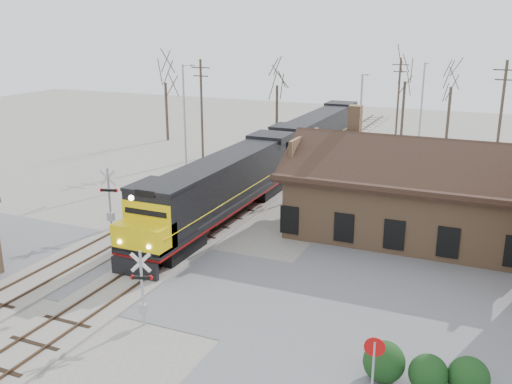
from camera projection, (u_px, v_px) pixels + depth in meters
ground at (143, 273)px, 31.11m from camera, size 140.00×140.00×0.00m
road at (143, 273)px, 31.10m from camera, size 60.00×9.00×0.03m
parking_lot at (501, 304)px, 27.67m from camera, size 22.00×26.00×0.03m
track_main at (254, 198)px, 44.26m from camera, size 3.40×90.00×0.24m
track_siding at (204, 192)px, 45.99m from camera, size 3.40×90.00×0.24m
depot at (407, 198)px, 36.34m from camera, size 15.20×9.31×7.90m
locomotive_lead at (218, 189)px, 38.25m from camera, size 3.08×20.63×4.58m
locomotive_trailing at (315, 136)px, 56.60m from camera, size 3.08×20.63×4.34m
crossbuck_near at (142, 290)px, 25.30m from camera, size 0.99×0.42×3.58m
crossbuck_far at (110, 202)px, 37.01m from camera, size 1.17×0.45×4.23m
do_not_enter_sign at (374, 358)px, 20.13m from camera, size 0.75×0.19×2.55m
hedge_a at (384, 362)px, 21.54m from camera, size 1.60×1.60×1.60m
hedge_b at (428, 374)px, 20.92m from camera, size 1.46×1.46×1.46m
hedge_c at (469, 377)px, 20.66m from camera, size 1.51×1.51×1.51m
streetlight_a at (185, 115)px, 50.11m from camera, size 0.25×2.04×9.74m
streetlight_b at (361, 121)px, 49.13m from camera, size 0.25×2.04×9.05m
streetlight_c at (422, 105)px, 57.07m from camera, size 0.25×2.04×9.46m
utility_pole_a at (202, 108)px, 56.22m from camera, size 2.00×0.24×9.82m
utility_pole_b at (398, 96)px, 67.41m from camera, size 2.00×0.24×9.32m
utility_pole_c at (500, 120)px, 47.80m from camera, size 2.00×0.24×10.25m
tree_a at (165, 73)px, 64.61m from camera, size 4.44×4.44×10.87m
tree_b at (277, 76)px, 63.35m from camera, size 4.31×4.31×10.57m
tree_c at (406, 72)px, 67.05m from camera, size 4.37×4.37×10.70m
tree_d at (452, 77)px, 62.42m from camera, size 4.28×4.28×10.48m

